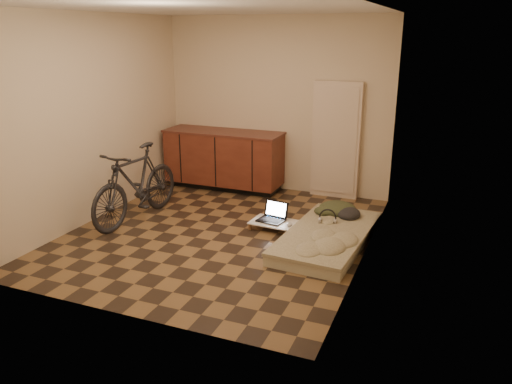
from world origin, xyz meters
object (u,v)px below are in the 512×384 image
at_px(lap_desk, 275,223).
at_px(laptop, 273,216).
at_px(futon, 328,237).
at_px(bicycle, 136,180).

height_order(lap_desk, laptop, laptop).
distance_m(futon, lap_desk, 0.74).
height_order(futon, laptop, laptop).
xyz_separation_m(lap_desk, laptop, (-0.05, 0.05, 0.06)).
height_order(bicycle, lap_desk, bicycle).
relative_size(futon, laptop, 5.06).
distance_m(bicycle, laptop, 1.82).
bearing_deg(lap_desk, futon, -9.80).
distance_m(bicycle, futon, 2.54).
height_order(bicycle, laptop, bicycle).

